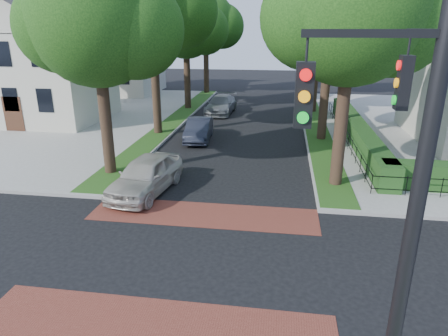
{
  "coord_description": "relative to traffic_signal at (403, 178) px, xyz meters",
  "views": [
    {
      "loc": [
        2.88,
        -10.84,
        7.04
      ],
      "look_at": [
        0.65,
        4.34,
        1.6
      ],
      "focal_mm": 32.0,
      "sensor_mm": 36.0,
      "label": 1
    }
  ],
  "objects": [
    {
      "name": "tree_left_near",
      "position": [
        -10.28,
        11.64,
        2.56
      ],
      "size": [
        7.5,
        6.45,
        10.2
      ],
      "color": "black",
      "rests_on": "sidewalk_nw"
    },
    {
      "name": "sidewalk_nw",
      "position": [
        -24.39,
        23.41,
        -4.63
      ],
      "size": [
        30.0,
        30.0,
        0.15
      ],
      "primitive_type": "cube",
      "color": "gray",
      "rests_on": "ground"
    },
    {
      "name": "crosswalk_far",
      "position": [
        -4.89,
        7.61,
        -4.7
      ],
      "size": [
        9.0,
        2.2,
        0.01
      ],
      "primitive_type": "cube",
      "color": "brown",
      "rests_on": "ground"
    },
    {
      "name": "house_left_far",
      "position": [
        -20.38,
        36.41,
        0.33
      ],
      "size": [
        10.0,
        9.0,
        10.14
      ],
      "color": "beige",
      "rests_on": "sidewalk_nw"
    },
    {
      "name": "traffic_signal",
      "position": [
        0.0,
        0.0,
        0.0
      ],
      "size": [
        2.17,
        2.0,
        8.0
      ],
      "color": "black",
      "rests_on": "sidewalk_se"
    },
    {
      "name": "tree_left_back",
      "position": [
        -10.28,
        37.65,
        2.7
      ],
      "size": [
        7.75,
        6.66,
        10.44
      ],
      "color": "black",
      "rests_on": "sidewalk_nw"
    },
    {
      "name": "crosswalk_near",
      "position": [
        -4.89,
        1.21,
        -4.7
      ],
      "size": [
        9.0,
        2.2,
        0.01
      ],
      "primitive_type": "cube",
      "color": "brown",
      "rests_on": "ground"
    },
    {
      "name": "parked_car_middle",
      "position": [
        -7.31,
        18.43,
        -4.0
      ],
      "size": [
        1.83,
        4.41,
        1.42
      ],
      "primitive_type": "imported",
      "rotation": [
        0.0,
        0.0,
        0.08
      ],
      "color": "#1E212D",
      "rests_on": "ground"
    },
    {
      "name": "house_left_near",
      "position": [
        -20.38,
        22.41,
        0.33
      ],
      "size": [
        10.0,
        9.0,
        10.14
      ],
      "color": "beige",
      "rests_on": "sidewalk_nw"
    },
    {
      "name": "fence_main_road",
      "position": [
        2.01,
        19.41,
        -4.11
      ],
      "size": [
        0.06,
        18.0,
        0.9
      ],
      "primitive_type": null,
      "color": "black",
      "rests_on": "sidewalk_ne"
    },
    {
      "name": "tree_left_far",
      "position": [
        -10.29,
        28.63,
        2.41
      ],
      "size": [
        7.0,
        6.02,
        9.86
      ],
      "color": "black",
      "rests_on": "sidewalk_nw"
    },
    {
      "name": "hedge_main_road",
      "position": [
        2.81,
        19.41,
        -3.96
      ],
      "size": [
        1.0,
        18.0,
        1.2
      ],
      "primitive_type": "cube",
      "color": "#1B4216",
      "rests_on": "sidewalk_ne"
    },
    {
      "name": "grass_strip_ne",
      "position": [
        0.51,
        23.51,
        -4.55
      ],
      "size": [
        1.6,
        29.8,
        0.02
      ],
      "primitive_type": "cube",
      "color": "#203F12",
      "rests_on": "sidewalk_ne"
    },
    {
      "name": "tree_right_far",
      "position": [
        0.71,
        28.64,
        2.2
      ],
      "size": [
        7.25,
        6.23,
        9.74
      ],
      "color": "black",
      "rests_on": "sidewalk_ne"
    },
    {
      "name": "parked_car_rear",
      "position": [
        -7.19,
        27.15,
        -3.96
      ],
      "size": [
        2.38,
        5.27,
        1.5
      ],
      "primitive_type": "imported",
      "rotation": [
        0.0,
        0.0,
        -0.06
      ],
      "color": "gray",
      "rests_on": "ground"
    },
    {
      "name": "parked_car_front",
      "position": [
        -7.85,
        9.47,
        -3.88
      ],
      "size": [
        2.62,
        5.07,
        1.65
      ],
      "primitive_type": "imported",
      "rotation": [
        0.0,
        0.0,
        -0.14
      ],
      "color": "#B5AFA3",
      "rests_on": "ground"
    },
    {
      "name": "tree_right_near",
      "position": [
        0.72,
        11.65,
        2.92
      ],
      "size": [
        7.75,
        6.67,
        10.66
      ],
      "color": "black",
      "rests_on": "sidewalk_ne"
    },
    {
      "name": "tree_left_mid",
      "position": [
        -10.28,
        19.66,
        3.64
      ],
      "size": [
        8.0,
        6.88,
        11.48
      ],
      "color": "black",
      "rests_on": "sidewalk_nw"
    },
    {
      "name": "grass_strip_nw",
      "position": [
        -10.29,
        23.51,
        -4.55
      ],
      "size": [
        1.6,
        29.8,
        0.02
      ],
      "primitive_type": "cube",
      "color": "#203F12",
      "rests_on": "sidewalk_nw"
    },
    {
      "name": "ground",
      "position": [
        -4.89,
        4.41,
        -4.71
      ],
      "size": [
        120.0,
        120.0,
        0.0
      ],
      "primitive_type": "plane",
      "color": "black",
      "rests_on": "ground"
    },
    {
      "name": "tree_right_mid",
      "position": [
        0.72,
        19.66,
        3.28
      ],
      "size": [
        8.25,
        7.09,
        11.22
      ],
      "color": "black",
      "rests_on": "sidewalk_ne"
    },
    {
      "name": "tree_right_back",
      "position": [
        0.72,
        37.64,
        2.56
      ],
      "size": [
        7.5,
        6.45,
        10.2
      ],
      "color": "black",
      "rests_on": "sidewalk_ne"
    }
  ]
}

